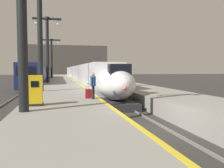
# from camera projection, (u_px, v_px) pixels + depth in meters

# --- Properties ---
(ground_plane) EXTENTS (260.00, 260.00, 0.00)m
(ground_plane) POSITION_uv_depth(u_px,v_px,m) (152.00, 131.00, 11.60)
(ground_plane) COLOR #33302D
(platform_left) EXTENTS (4.80, 110.00, 1.05)m
(platform_left) POSITION_uv_depth(u_px,v_px,m) (61.00, 86.00, 34.83)
(platform_left) COLOR gray
(platform_left) RESTS_ON ground
(platform_right) EXTENTS (4.80, 110.00, 1.05)m
(platform_right) POSITION_uv_depth(u_px,v_px,m) (116.00, 85.00, 36.57)
(platform_right) COLOR gray
(platform_right) RESTS_ON ground
(platform_left_safety_stripe) EXTENTS (0.20, 107.80, 0.01)m
(platform_left_safety_stripe) POSITION_uv_depth(u_px,v_px,m) (77.00, 82.00, 35.29)
(platform_left_safety_stripe) COLOR yellow
(platform_left_safety_stripe) RESTS_ON platform_left
(rail_main_left) EXTENTS (0.08, 110.00, 0.12)m
(rail_main_left) POSITION_uv_depth(u_px,v_px,m) (82.00, 88.00, 38.25)
(rail_main_left) COLOR slate
(rail_main_left) RESTS_ON ground
(rail_main_right) EXTENTS (0.08, 110.00, 0.12)m
(rail_main_right) POSITION_uv_depth(u_px,v_px,m) (92.00, 87.00, 38.57)
(rail_main_right) COLOR slate
(rail_main_right) RESTS_ON ground
(rail_secondary_left) EXTENTS (0.08, 110.00, 0.12)m
(rail_secondary_left) POSITION_uv_depth(u_px,v_px,m) (29.00, 88.00, 36.51)
(rail_secondary_left) COLOR slate
(rail_secondary_left) RESTS_ON ground
(rail_secondary_right) EXTENTS (0.08, 110.00, 0.12)m
(rail_secondary_right) POSITION_uv_depth(u_px,v_px,m) (39.00, 88.00, 36.83)
(rail_secondary_right) COLOR slate
(rail_secondary_right) RESTS_ON ground
(highspeed_train_main) EXTENTS (2.92, 74.67, 3.60)m
(highspeed_train_main) POSITION_uv_depth(u_px,v_px,m) (80.00, 74.00, 51.75)
(highspeed_train_main) COLOR silver
(highspeed_train_main) RESTS_ON ground
(regional_train_adjacent) EXTENTS (2.85, 36.60, 3.80)m
(regional_train_adjacent) POSITION_uv_depth(u_px,v_px,m) (39.00, 74.00, 46.05)
(regional_train_adjacent) COLOR #141E4C
(regional_train_adjacent) RESTS_ON ground
(station_column_mid) EXTENTS (4.00, 0.68, 10.10)m
(station_column_mid) POSITION_uv_depth(u_px,v_px,m) (40.00, 22.00, 20.73)
(station_column_mid) COLOR black
(station_column_mid) RESTS_ON platform_left
(station_column_far) EXTENTS (4.00, 0.68, 9.27)m
(station_column_far) POSITION_uv_depth(u_px,v_px,m) (47.00, 43.00, 34.03)
(station_column_far) COLOR black
(station_column_far) RESTS_ON platform_left
(station_column_distant) EXTENTS (4.00, 0.68, 8.55)m
(station_column_distant) POSITION_uv_depth(u_px,v_px,m) (52.00, 54.00, 52.56)
(station_column_distant) COLOR black
(station_column_distant) RESTS_ON platform_left
(passenger_near_edge) EXTENTS (0.38, 0.50, 1.69)m
(passenger_near_edge) POSITION_uv_depth(u_px,v_px,m) (93.00, 84.00, 15.40)
(passenger_near_edge) COLOR #23232D
(passenger_near_edge) RESTS_ON platform_left
(rolling_suitcase) EXTENTS (0.40, 0.22, 0.98)m
(rolling_suitcase) POSITION_uv_depth(u_px,v_px,m) (88.00, 94.00, 15.77)
(rolling_suitcase) COLOR maroon
(rolling_suitcase) RESTS_ON platform_left
(ticket_machine_yellow) EXTENTS (0.76, 0.62, 1.60)m
(ticket_machine_yellow) POSITION_uv_depth(u_px,v_px,m) (36.00, 92.00, 12.63)
(ticket_machine_yellow) COLOR yellow
(ticket_machine_yellow) RESTS_ON platform_left
(terminus_back_wall) EXTENTS (36.00, 2.00, 14.00)m
(terminus_back_wall) POSITION_uv_depth(u_px,v_px,m) (69.00, 61.00, 110.61)
(terminus_back_wall) COLOR #4C4742
(terminus_back_wall) RESTS_ON ground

